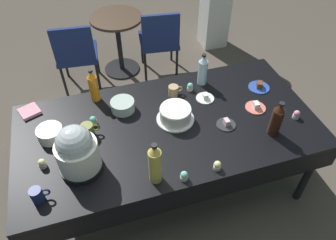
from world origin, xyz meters
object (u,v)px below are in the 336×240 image
ceramic_snack_bowl (50,133)px  cupcake_berry (184,176)px  frosted_layer_cake (175,114)px  coffee_mug_navy (37,195)px  cupcake_lemon (296,115)px  maroon_chair_left (76,52)px  cupcake_vanilla (217,166)px  round_cafe_table (118,34)px  cupcake_cocoa (93,120)px  soda_bottle_ginger_ale (155,164)px  soda_bottle_water (203,70)px  soda_bottle_cola (277,120)px  cupcake_mint (42,164)px  dessert_plate_coral (256,107)px  dessert_plate_charcoal (226,124)px  dessert_plate_white (205,98)px  coffee_mug_olive (88,130)px  slow_cooker (77,152)px  maroon_chair_right (159,39)px  glass_salad_bowl (123,106)px  coffee_mug_tan (174,90)px  soda_bottle_orange_juice (93,86)px  water_cooler (216,3)px  potluck_table (168,131)px  dessert_plate_cobalt (259,86)px  cupcake_rose (190,87)px

ceramic_snack_bowl → cupcake_berry: bearing=-37.9°
frosted_layer_cake → coffee_mug_navy: (-0.99, -0.40, -0.01)m
cupcake_lemon → maroon_chair_left: maroon_chair_left is taller
cupcake_vanilla → round_cafe_table: bearing=95.9°
frosted_layer_cake → cupcake_cocoa: size_ratio=4.18×
soda_bottle_ginger_ale → coffee_mug_navy: size_ratio=2.85×
cupcake_lemon → soda_bottle_water: (-0.52, 0.60, 0.10)m
cupcake_lemon → soda_bottle_ginger_ale: size_ratio=0.20×
soda_bottle_cola → maroon_chair_left: size_ratio=0.33×
cupcake_cocoa → cupcake_mint: size_ratio=1.00×
cupcake_berry → cupcake_mint: size_ratio=1.00×
dessert_plate_coral → dessert_plate_charcoal: (-0.29, -0.10, -0.00)m
dessert_plate_white → coffee_mug_olive: bearing=-172.9°
slow_cooker → cupcake_berry: bearing=-24.2°
coffee_mug_navy → maroon_chair_right: bearing=56.2°
dessert_plate_coral → dessert_plate_charcoal: 0.31m
glass_salad_bowl → dessert_plate_coral: 1.02m
glass_salad_bowl → coffee_mug_tan: size_ratio=1.53×
soda_bottle_orange_juice → ceramic_snack_bowl: bearing=-138.2°
soda_bottle_water → maroon_chair_right: bearing=91.3°
cupcake_vanilla → round_cafe_table: size_ratio=0.09×
coffee_mug_navy → soda_bottle_orange_juice: bearing=60.7°
dessert_plate_white → coffee_mug_tan: 0.26m
dessert_plate_charcoal → cupcake_cocoa: cupcake_cocoa is taller
water_cooler → cupcake_lemon: bearing=-98.7°
potluck_table → soda_bottle_cola: size_ratio=7.73×
slow_cooker → soda_bottle_ginger_ale: size_ratio=1.10×
soda_bottle_ginger_ale → maroon_chair_right: bearing=73.4°
slow_cooker → soda_bottle_water: size_ratio=1.29×
cupcake_cocoa → coffee_mug_olive: bearing=-115.0°
soda_bottle_water → round_cafe_table: soda_bottle_water is taller
cupcake_mint → soda_bottle_orange_juice: bearing=53.1°
potluck_table → cupcake_mint: (-0.89, -0.12, 0.09)m
cupcake_mint → soda_bottle_cola: 1.59m
glass_salad_bowl → soda_bottle_orange_juice: (-0.18, 0.19, 0.09)m
cupcake_cocoa → soda_bottle_orange_juice: size_ratio=0.24×
slow_cooker → glass_salad_bowl: (0.37, 0.47, -0.13)m
round_cafe_table → water_cooler: bearing=10.5°
cupcake_berry → cupcake_lemon: 1.02m
dessert_plate_charcoal → cupcake_mint: 1.29m
dessert_plate_cobalt → soda_bottle_ginger_ale: soda_bottle_ginger_ale is taller
ceramic_snack_bowl → slow_cooker: bearing=-62.3°
soda_bottle_water → water_cooler: size_ratio=0.23×
dessert_plate_coral → dessert_plate_white: 0.40m
cupcake_rose → soda_bottle_water: soda_bottle_water is taller
soda_bottle_water → frosted_layer_cake: bearing=-134.8°
cupcake_vanilla → soda_bottle_ginger_ale: bearing=174.2°
cupcake_berry → coffee_mug_navy: bearing=172.3°
ceramic_snack_bowl → dessert_plate_charcoal: ceramic_snack_bowl is taller
soda_bottle_water → coffee_mug_olive: soda_bottle_water is taller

